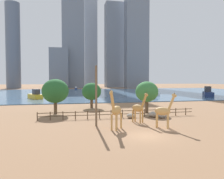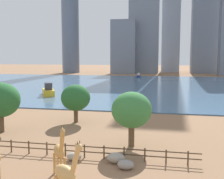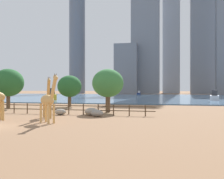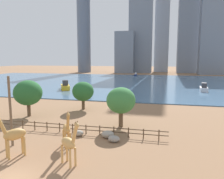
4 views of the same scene
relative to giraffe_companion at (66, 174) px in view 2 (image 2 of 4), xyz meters
The scene contains 17 objects.
ground_plane 76.64m from the giraffe_companion, 92.76° to the left, with size 400.00×400.00×0.00m, color #8C6647.
harbor_water 73.64m from the giraffe_companion, 92.87° to the left, with size 180.00×86.00×0.20m, color #476B8C.
giraffe_companion is the anchor object (origin of this frame).
giraffe_young 4.48m from the giraffe_companion, 117.20° to the left, with size 2.05×2.69×4.51m.
boulder_near_fence 8.16m from the giraffe_companion, 76.89° to the left, with size 1.64×1.26×0.94m, color gray.
boulder_by_pole 7.39m from the giraffe_companion, 66.41° to the left, with size 1.45×1.08×0.81m, color gray.
boulder_small 8.13m from the giraffe_companion, 105.49° to the left, with size 1.38×1.01×0.76m, color gray.
enclosure_fence 9.49m from the giraffe_companion, 114.86° to the left, with size 26.12×0.14×1.30m.
tree_left_large 20.90m from the giraffe_companion, 133.38° to the left, with size 4.86×4.86×6.35m.
tree_center_broad 23.30m from the giraffe_companion, 107.03° to the left, with size 4.25×4.25×5.53m.
tree_right_tall 13.16m from the giraffe_companion, 78.62° to the left, with size 4.28×4.28×5.90m.
boat_tug 51.63m from the giraffe_companion, 115.20° to the left, with size 5.47×7.36×3.08m.
boat_barge 110.17m from the giraffe_companion, 93.39° to the left, with size 1.56×4.08×1.78m.
skyline_tower_needle 139.01m from the giraffe_companion, 97.25° to the left, with size 13.21×10.86×28.82m, color slate.
skyline_block_central 154.15m from the giraffe_companion, 79.97° to the left, with size 14.71×10.47×67.80m, color slate.
skyline_block_left 145.64m from the giraffe_companion, 92.86° to the left, with size 16.23×8.03×67.59m, color slate.
skyline_block_right 148.66m from the giraffe_companion, 109.33° to the left, with size 9.74×9.74×59.36m, color slate.
Camera 2 is at (9.89, -12.81, 9.66)m, focal length 45.00 mm.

